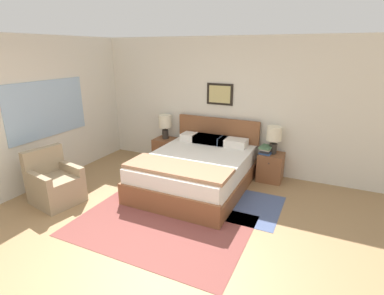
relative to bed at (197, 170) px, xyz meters
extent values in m
plane|color=#99754C|center=(0.19, -2.15, -0.33)|extent=(16.00, 16.00, 0.00)
cube|color=silver|center=(0.19, 1.14, 0.97)|extent=(7.94, 0.06, 2.60)
cube|color=black|center=(0.00, 1.10, 1.19)|extent=(0.54, 0.02, 0.42)
cube|color=tan|center=(0.00, 1.09, 1.19)|extent=(0.44, 0.00, 0.33)
cube|color=silver|center=(-2.61, -0.52, 0.97)|extent=(0.06, 5.67, 2.60)
cube|color=#9EBCDB|center=(-2.56, -0.80, 1.02)|extent=(0.02, 1.64, 0.99)
cube|color=brown|center=(0.06, -1.36, -0.32)|extent=(2.43, 1.66, 0.01)
cube|color=#47567F|center=(1.18, -0.31, -0.32)|extent=(0.71, 1.13, 0.01)
cube|color=brown|center=(0.00, -0.03, -0.19)|extent=(1.70, 2.17, 0.28)
cube|color=brown|center=(0.00, -1.09, -0.01)|extent=(1.70, 0.06, 0.08)
cube|color=white|center=(0.00, -0.03, 0.11)|extent=(1.63, 2.09, 0.32)
cube|color=brown|center=(0.00, 1.02, 0.50)|extent=(1.70, 0.06, 0.46)
cube|color=#9E7051|center=(0.00, -0.72, 0.30)|extent=(1.66, 0.61, 0.06)
cube|color=white|center=(-0.41, 0.79, 0.34)|extent=(0.52, 0.32, 0.14)
cube|color=white|center=(0.41, 0.79, 0.34)|extent=(0.52, 0.32, 0.14)
cube|color=slate|center=(0.00, 0.79, 0.34)|extent=(0.52, 0.32, 0.14)
cube|color=slate|center=(-0.13, 0.79, 0.34)|extent=(0.52, 0.32, 0.14)
cube|color=#998466|center=(-1.80, -1.47, -0.11)|extent=(0.80, 0.76, 0.44)
cube|color=#998466|center=(-2.08, -1.42, 0.33)|extent=(0.24, 0.66, 0.43)
cube|color=#998466|center=(-1.75, -1.20, 0.18)|extent=(0.70, 0.23, 0.14)
cube|color=#998466|center=(-1.85, -1.74, 0.18)|extent=(0.70, 0.23, 0.14)
cube|color=brown|center=(-1.13, 0.86, -0.06)|extent=(0.44, 0.42, 0.53)
sphere|color=#332D28|center=(-1.13, 0.64, 0.08)|extent=(0.02, 0.02, 0.02)
cube|color=brown|center=(1.13, 0.86, -0.06)|extent=(0.44, 0.42, 0.53)
sphere|color=#332D28|center=(1.13, 0.64, 0.08)|extent=(0.02, 0.02, 0.02)
cylinder|color=#2D2823|center=(-1.14, 0.88, 0.30)|extent=(0.13, 0.13, 0.19)
cylinder|color=#2D2823|center=(-1.14, 0.88, 0.42)|extent=(0.02, 0.02, 0.06)
cylinder|color=beige|center=(-1.14, 0.88, 0.58)|extent=(0.27, 0.27, 0.26)
cylinder|color=#2D2823|center=(1.14, 0.88, 0.30)|extent=(0.13, 0.13, 0.19)
cylinder|color=#2D2823|center=(1.14, 0.88, 0.42)|extent=(0.02, 0.02, 0.06)
cylinder|color=beige|center=(1.14, 0.88, 0.58)|extent=(0.27, 0.27, 0.26)
cube|color=#335693|center=(1.03, 0.81, 0.22)|extent=(0.23, 0.24, 0.04)
cube|color=#232328|center=(1.03, 0.81, 0.26)|extent=(0.19, 0.26, 0.04)
cube|color=silver|center=(1.03, 0.81, 0.29)|extent=(0.19, 0.23, 0.03)
cube|color=#4C7551|center=(1.03, 0.81, 0.33)|extent=(0.24, 0.30, 0.03)
camera|label=1|loc=(2.02, -4.47, 2.04)|focal=28.00mm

